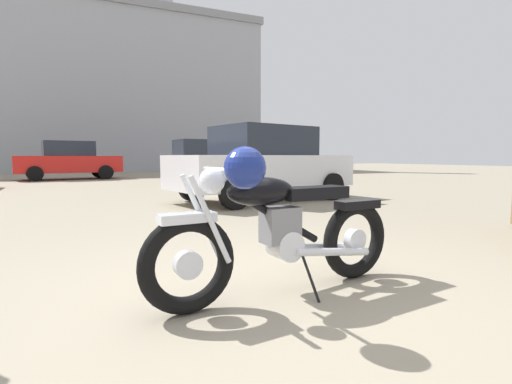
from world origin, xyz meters
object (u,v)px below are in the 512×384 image
at_px(pale_sedan_back, 219,158).
at_px(red_hatchback_near, 69,160).
at_px(vintage_motorcycle, 278,228).
at_px(blue_hatchback_right, 263,164).

relative_size(pale_sedan_back, red_hatchback_near, 1.10).
distance_m(vintage_motorcycle, blue_hatchback_right, 5.92).
xyz_separation_m(vintage_motorcycle, pale_sedan_back, (4.76, 13.96, 0.45)).
xyz_separation_m(blue_hatchback_right, pale_sedan_back, (2.15, 8.66, 0.10)).
bearing_deg(vintage_motorcycle, pale_sedan_back, -112.63).
distance_m(pale_sedan_back, red_hatchback_near, 6.56).
xyz_separation_m(pale_sedan_back, red_hatchback_near, (-6.17, 2.23, -0.10)).
bearing_deg(red_hatchback_near, pale_sedan_back, 153.50).
distance_m(vintage_motorcycle, pale_sedan_back, 14.75).
distance_m(blue_hatchback_right, red_hatchback_near, 11.60).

